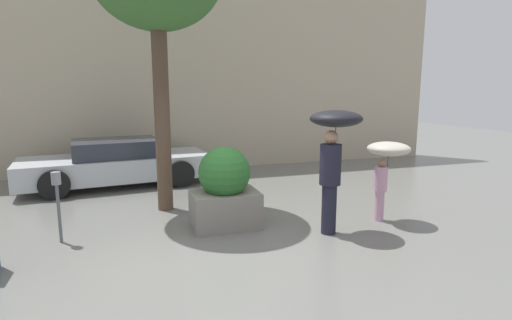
# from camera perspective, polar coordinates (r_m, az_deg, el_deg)

# --- Properties ---
(ground_plane) EXTENTS (40.00, 40.00, 0.00)m
(ground_plane) POSITION_cam_1_polar(r_m,az_deg,el_deg) (6.31, -6.25, -12.49)
(ground_plane) COLOR slate
(building_facade) EXTENTS (18.00, 0.30, 6.00)m
(building_facade) POSITION_cam_1_polar(r_m,az_deg,el_deg) (12.28, -12.89, 12.52)
(building_facade) COLOR #B7A88E
(building_facade) RESTS_ON ground
(planter_box) EXTENTS (1.17, 0.91, 1.44)m
(planter_box) POSITION_cam_1_polar(r_m,az_deg,el_deg) (7.05, -4.50, -4.16)
(planter_box) COLOR gray
(planter_box) RESTS_ON ground
(person_adult) EXTENTS (0.87, 0.87, 2.08)m
(person_adult) POSITION_cam_1_polar(r_m,az_deg,el_deg) (6.73, 11.02, 2.36)
(person_adult) COLOR #1E1E2D
(person_adult) RESTS_ON ground
(person_child) EXTENTS (0.77, 0.77, 1.48)m
(person_child) POSITION_cam_1_polar(r_m,az_deg,el_deg) (7.61, 18.17, 0.28)
(person_child) COLOR #D199B7
(person_child) RESTS_ON ground
(parked_car_near) EXTENTS (4.75, 2.40, 1.16)m
(parked_car_near) POSITION_cam_1_polar(r_m,az_deg,el_deg) (10.79, -19.24, -0.43)
(parked_car_near) COLOR #B7BCC1
(parked_car_near) RESTS_ON ground
(parking_meter) EXTENTS (0.14, 0.14, 1.15)m
(parking_meter) POSITION_cam_1_polar(r_m,az_deg,el_deg) (6.98, -26.54, -4.08)
(parking_meter) COLOR #595B60
(parking_meter) RESTS_ON ground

